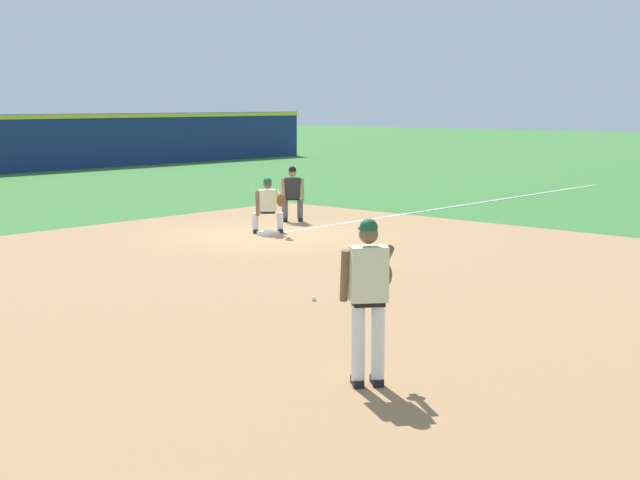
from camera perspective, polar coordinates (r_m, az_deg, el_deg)
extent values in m
plane|color=#336B2D|center=(21.03, -3.34, 0.31)|extent=(160.00, 160.00, 0.00)
cube|color=#9E754C|center=(15.41, -1.30, -2.77)|extent=(18.00, 18.00, 0.01)
cube|color=white|center=(27.85, 9.58, 2.29)|extent=(17.53, 0.10, 0.00)
cube|color=white|center=(21.03, -3.34, 0.43)|extent=(0.38, 0.38, 0.09)
sphere|color=white|center=(14.04, -0.39, -3.77)|extent=(0.07, 0.07, 0.07)
cube|color=black|center=(9.93, 2.40, -9.05)|extent=(0.25, 0.27, 0.09)
cylinder|color=white|center=(9.77, 2.46, -6.58)|extent=(0.15, 0.15, 0.84)
cube|color=black|center=(9.98, 3.65, -8.98)|extent=(0.25, 0.27, 0.09)
cylinder|color=white|center=(9.81, 3.73, -6.52)|extent=(0.15, 0.15, 0.84)
cube|color=black|center=(9.68, 3.12, -4.04)|extent=(0.39, 0.37, 0.06)
cube|color=beige|center=(9.61, 3.13, -2.18)|extent=(0.46, 0.44, 0.60)
sphere|color=brown|center=(9.56, 3.13, 0.37)|extent=(0.21, 0.21, 0.21)
sphere|color=#194C28|center=(9.55, 3.13, 0.79)|extent=(0.20, 0.20, 0.20)
cube|color=#194C28|center=(9.64, 3.02, 0.72)|extent=(0.20, 0.19, 0.02)
cylinder|color=brown|center=(9.64, 1.58, -2.29)|extent=(0.19, 0.20, 0.59)
cylinder|color=brown|center=(9.94, 4.19, -1.28)|extent=(0.40, 0.46, 0.41)
ellipsoid|color=brown|center=(10.05, 4.08, -2.14)|extent=(0.34, 0.36, 0.34)
cube|color=black|center=(21.43, -2.55, 0.59)|extent=(0.25, 0.27, 0.09)
cylinder|color=white|center=(21.44, -2.57, 1.23)|extent=(0.15, 0.15, 0.40)
cube|color=black|center=(21.38, -4.15, 0.56)|extent=(0.25, 0.27, 0.09)
cylinder|color=white|center=(21.39, -4.16, 1.20)|extent=(0.15, 0.15, 0.40)
cube|color=black|center=(21.39, -3.37, 1.80)|extent=(0.39, 0.37, 0.06)
cube|color=beige|center=(21.35, -3.38, 2.54)|extent=(0.46, 0.44, 0.52)
sphere|color=brown|center=(21.30, -3.38, 3.58)|extent=(0.21, 0.21, 0.21)
sphere|color=#194C28|center=(21.29, -3.38, 3.77)|extent=(0.20, 0.20, 0.20)
cube|color=#194C28|center=(21.20, -3.36, 3.68)|extent=(0.20, 0.19, 0.02)
cylinder|color=brown|center=(20.95, -2.59, 2.83)|extent=(0.44, 0.51, 0.24)
cylinder|color=brown|center=(21.24, -4.02, 2.34)|extent=(0.22, 0.24, 0.58)
ellipsoid|color=brown|center=(20.75, -2.53, 2.56)|extent=(0.29, 0.30, 0.35)
cube|color=black|center=(23.45, -1.27, 1.30)|extent=(0.26, 0.27, 0.09)
cylinder|color=#515154|center=(23.45, -1.28, 2.00)|extent=(0.15, 0.15, 0.50)
cube|color=black|center=(23.43, -2.25, 1.29)|extent=(0.26, 0.27, 0.09)
cylinder|color=#515154|center=(23.43, -2.26, 1.99)|extent=(0.15, 0.15, 0.50)
cube|color=black|center=(23.41, -1.77, 2.66)|extent=(0.39, 0.38, 0.06)
cube|color=#232326|center=(23.38, -1.77, 3.36)|extent=(0.46, 0.45, 0.54)
sphere|color=#9E7051|center=(23.33, -1.78, 4.34)|extent=(0.21, 0.21, 0.21)
sphere|color=black|center=(23.32, -1.78, 4.51)|extent=(0.20, 0.20, 0.20)
cube|color=black|center=(23.24, -1.76, 4.43)|extent=(0.20, 0.20, 0.02)
cylinder|color=#9E7051|center=(23.26, -1.14, 3.25)|extent=(0.29, 0.30, 0.56)
cylinder|color=#9E7051|center=(23.23, -2.37, 3.24)|extent=(0.29, 0.30, 0.56)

